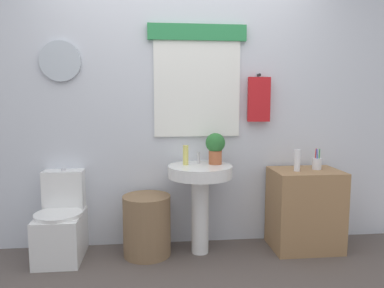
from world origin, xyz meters
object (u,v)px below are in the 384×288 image
Objects in this scene: pedestal_sink at (200,186)px; wooden_cabinet at (305,209)px; soap_bottle at (186,155)px; lotion_bottle at (297,160)px; toothbrush_cup at (317,163)px; toilet at (62,225)px; laundry_hamper at (147,225)px; potted_plant at (215,146)px.

pedestal_sink is 0.97m from wooden_cabinet.
soap_bottle reaches higher than lotion_bottle.
pedestal_sink is at bearing 177.28° from lotion_bottle.
toilet is at bearing 179.62° from toothbrush_cup.
lotion_bottle is 1.03× the size of toothbrush_cup.
toothbrush_cup is (1.51, 0.02, 0.51)m from laundry_hamper.
soap_bottle is at bearing -177.80° from potted_plant.
soap_bottle is at bearing 178.52° from toothbrush_cup.
toilet is 1.04× the size of wooden_cabinet.
soap_bottle is 0.97m from lotion_bottle.
pedestal_sink is 1.06m from toothbrush_cup.
wooden_cabinet reaches higher than laundry_hamper.
toothbrush_cup is (0.21, 0.06, -0.04)m from lotion_bottle.
lotion_bottle is (0.96, -0.09, -0.05)m from soap_bottle.
lotion_bottle is 0.22m from toothbrush_cup.
laundry_hamper is (0.72, -0.03, -0.02)m from toilet.
lotion_bottle reaches higher than wooden_cabinet.
toothbrush_cup is (1.05, 0.02, 0.17)m from pedestal_sink.
pedestal_sink is 0.37m from potted_plant.
wooden_cabinet is 1.18m from soap_bottle.
lotion_bottle is (-0.10, -0.04, 0.45)m from wooden_cabinet.
toilet is at bearing 177.24° from laundry_hamper.
potted_plant reaches higher than laundry_hamper.
wooden_cabinet is at bearing -0.94° from toilet.
pedestal_sink is at bearing 180.00° from wooden_cabinet.
wooden_cabinet is 0.42m from toothbrush_cup.
potted_plant reaches higher than toothbrush_cup.
laundry_hamper is at bearing -174.29° from potted_plant.
soap_bottle reaches higher than pedestal_sink.
wooden_cabinet is (2.12, -0.03, 0.08)m from toilet.
soap_bottle reaches higher than toilet.
wooden_cabinet is at bearing -169.14° from toothbrush_cup.
soap_bottle is at bearing 157.38° from pedestal_sink.
lotion_bottle reaches higher than laundry_hamper.
toilet is 0.96× the size of pedestal_sink.
wooden_cabinet is 0.99m from potted_plant.
laundry_hamper is at bearing -171.63° from soap_bottle.
laundry_hamper is at bearing 180.00° from wooden_cabinet.
toilet is 1.47m from potted_plant.
toilet is 1.21m from soap_bottle.
soap_bottle is 0.92× the size of toothbrush_cup.
soap_bottle is (1.06, 0.02, 0.58)m from toilet.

